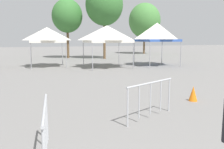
{
  "coord_description": "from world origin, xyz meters",
  "views": [
    {
      "loc": [
        -1.93,
        -1.08,
        2.31
      ],
      "look_at": [
        0.39,
        5.26,
        1.3
      ],
      "focal_mm": 38.64,
      "sensor_mm": 36.0,
      "label": 1
    }
  ],
  "objects": [
    {
      "name": "crowd_barrier_by_lift",
      "position": [
        1.46,
        4.92,
        0.75
      ],
      "size": [
        1.93,
        0.92,
        1.08
      ],
      "color": "#B7BABF",
      "rests_on": "ground"
    },
    {
      "name": "tree_behind_tents_left",
      "position": [
        3.08,
        27.84,
        4.93
      ],
      "size": [
        3.56,
        3.56,
        6.91
      ],
      "color": "brown",
      "rests_on": "ground"
    },
    {
      "name": "crowd_barrier_near_person",
      "position": [
        -1.62,
        3.38,
        0.75
      ],
      "size": [
        0.28,
        2.09,
        1.08
      ],
      "color": "#B7BABF",
      "rests_on": "ground"
    },
    {
      "name": "canopy_tent_center",
      "position": [
        -0.06,
        19.39,
        2.6
      ],
      "size": [
        2.9,
        2.9,
        3.22
      ],
      "color": "#9E9EA3",
      "rests_on": "ground"
    },
    {
      "name": "traffic_cone_lot_center",
      "position": [
        3.93,
        6.11,
        0.28
      ],
      "size": [
        0.32,
        0.32,
        0.55
      ],
      "primitive_type": "cone",
      "color": "orange",
      "rests_on": "ground"
    },
    {
      "name": "tree_behind_tents_center",
      "position": [
        6.82,
        25.3,
        6.04
      ],
      "size": [
        4.2,
        4.2,
        8.37
      ],
      "color": "brown",
      "rests_on": "ground"
    },
    {
      "name": "canopy_tent_far_right",
      "position": [
        4.39,
        17.31,
        2.66
      ],
      "size": [
        3.47,
        3.47,
        3.34
      ],
      "color": "#9E9EA3",
      "rests_on": "ground"
    },
    {
      "name": "canopy_tent_behind_right",
      "position": [
        8.9,
        17.24,
        2.85
      ],
      "size": [
        3.06,
        3.06,
        3.65
      ],
      "color": "#9E9EA3",
      "rests_on": "ground"
    },
    {
      "name": "tree_behind_tents_right",
      "position": [
        15.54,
        32.23,
        5.0
      ],
      "size": [
        4.78,
        4.78,
        7.64
      ],
      "color": "brown",
      "rests_on": "ground"
    }
  ]
}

